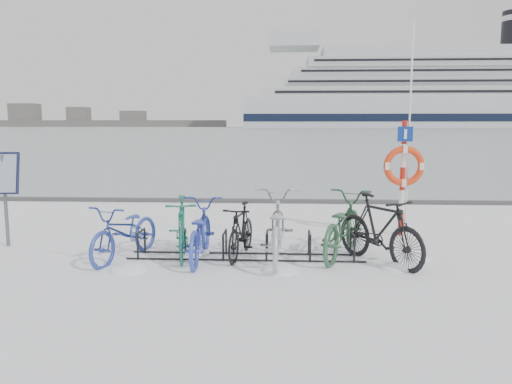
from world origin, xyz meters
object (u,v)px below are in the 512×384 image
Objects in this scene: bike_rack at (246,247)px; lifebuoy_station at (404,166)px; info_board at (3,179)px; cruise_ferry at (413,97)px.

lifebuoy_station is at bearing 31.12° from bike_rack.
info_board is 7.65m from lifebuoy_station.
lifebuoy_station is (7.54, 1.28, 0.15)m from info_board.
cruise_ferry is at bearing 75.75° from lifebuoy_station.
lifebuoy_station is at bearing 5.30° from info_board.
info_board is 0.42× the size of lifebuoy_station.
bike_rack is 0.03× the size of cruise_ferry.
cruise_ferry is (59.03, 222.28, 13.48)m from bike_rack.
bike_rack is at bearing -104.87° from cruise_ferry.
lifebuoy_station is 0.03× the size of cruise_ferry.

